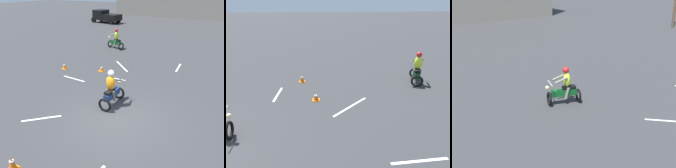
# 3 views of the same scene
# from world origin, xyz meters

# --- Properties ---
(motorcycle_rider_background) EXTENTS (1.55, 1.03, 1.66)m
(motorcycle_rider_background) POSITION_xyz_m (-5.02, 9.42, 0.73)
(motorcycle_rider_background) COLOR black
(motorcycle_rider_background) RESTS_ON ground
(traffic_cone_near_left) EXTENTS (0.32, 0.32, 0.37)m
(traffic_cone_near_left) POSITION_xyz_m (-5.56, 3.46, 0.18)
(traffic_cone_near_left) COLOR orange
(traffic_cone_near_left) RESTS_ON ground
(traffic_cone_near_right) EXTENTS (0.32, 0.32, 0.34)m
(traffic_cone_near_right) POSITION_xyz_m (-3.30, 4.23, 0.16)
(traffic_cone_near_right) COLOR orange
(traffic_cone_near_right) RESTS_ON ground
(lane_stripe_n) EXTENTS (0.19, 1.67, 0.01)m
(lane_stripe_n) POSITION_xyz_m (0.73, 7.15, 0.00)
(lane_stripe_n) COLOR silver
(lane_stripe_n) RESTS_ON ground
(lane_stripe_nw) EXTENTS (1.60, 1.59, 0.01)m
(lane_stripe_nw) POSITION_xyz_m (-2.60, 5.66, 0.00)
(lane_stripe_nw) COLOR silver
(lane_stripe_nw) RESTS_ON ground
(lane_stripe_w) EXTENTS (1.55, 0.22, 0.01)m
(lane_stripe_w) POSITION_xyz_m (-4.06, 2.46, 0.00)
(lane_stripe_w) COLOR silver
(lane_stripe_w) RESTS_ON ground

